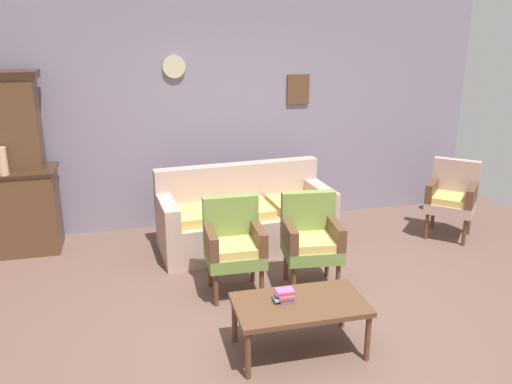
{
  "coord_description": "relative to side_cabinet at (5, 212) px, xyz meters",
  "views": [
    {
      "loc": [
        -1.15,
        -3.68,
        2.45
      ],
      "look_at": [
        0.01,
        1.13,
        0.85
      ],
      "focal_mm": 37.26,
      "sensor_mm": 36.0,
      "label": 1
    }
  ],
  "objects": [
    {
      "name": "floral_couch",
      "position": [
        2.58,
        -0.48,
        -0.14
      ],
      "size": [
        1.97,
        0.95,
        0.9
      ],
      "color": "tan",
      "rests_on": "ground"
    },
    {
      "name": "wall_back_with_decor",
      "position": [
        2.53,
        0.38,
        0.89
      ],
      "size": [
        6.4,
        0.09,
        2.7
      ],
      "color": "gray",
      "rests_on": "ground"
    },
    {
      "name": "wingback_chair_by_fireplace",
      "position": [
        5.01,
        -0.74,
        0.03
      ],
      "size": [
        0.71,
        0.71,
        0.9
      ],
      "color": "tan",
      "rests_on": "ground"
    },
    {
      "name": "floor_vase_by_wall",
      "position": [
        5.38,
        -0.1,
        -0.11
      ],
      "size": [
        0.22,
        0.22,
        0.72
      ],
      "primitive_type": "cylinder",
      "color": "#706959",
      "rests_on": "ground"
    },
    {
      "name": "ground_plane",
      "position": [
        2.53,
        -2.25,
        -0.47
      ],
      "size": [
        7.68,
        7.68,
        0.0
      ],
      "primitive_type": "plane",
      "color": "brown"
    },
    {
      "name": "side_cabinet",
      "position": [
        0.0,
        0.0,
        0.0
      ],
      "size": [
        1.16,
        0.55,
        0.93
      ],
      "color": "brown",
      "rests_on": "ground"
    },
    {
      "name": "armchair_by_doorway",
      "position": [
        2.25,
        -1.49,
        0.03
      ],
      "size": [
        0.53,
        0.5,
        0.9
      ],
      "color": "olive",
      "rests_on": "ground"
    },
    {
      "name": "book_stack_on_table",
      "position": [
        2.44,
        -2.5,
        -0.0
      ],
      "size": [
        0.16,
        0.11,
        0.09
      ],
      "color": "#88509B",
      "rests_on": "coffee_table"
    },
    {
      "name": "vase_on_cabinet",
      "position": [
        0.09,
        -0.19,
        0.61
      ],
      "size": [
        0.1,
        0.1,
        0.29
      ],
      "primitive_type": "cylinder",
      "color": "#D8AA8A",
      "rests_on": "side_cabinet"
    },
    {
      "name": "armchair_near_cabinet",
      "position": [
        2.98,
        -1.53,
        0.03
      ],
      "size": [
        0.57,
        0.54,
        0.9
      ],
      "color": "olive",
      "rests_on": "ground"
    },
    {
      "name": "coffee_table",
      "position": [
        2.54,
        -2.55,
        -0.09
      ],
      "size": [
        1.0,
        0.56,
        0.42
      ],
      "color": "brown",
      "rests_on": "ground"
    }
  ]
}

